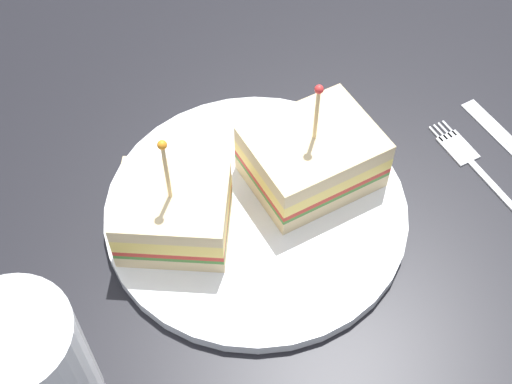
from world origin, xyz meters
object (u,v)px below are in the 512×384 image
sandwich_half_back (312,157)px  fork (468,158)px  drink_glass (30,371)px  plate (256,210)px  knife (511,144)px  sandwich_half_front (173,214)px

sandwich_half_back → fork: sandwich_half_back is taller
drink_glass → sandwich_half_back: bearing=-12.3°
plate → knife: plate is taller
sandwich_half_back → sandwich_half_front: bearing=149.9°
sandwich_half_back → knife: sandwich_half_back is taller
sandwich_half_front → drink_glass: size_ratio=1.03×
fork → knife: bearing=-35.0°
sandwich_half_back → fork: (9.91, -10.31, -3.43)cm
fork → plate: bearing=140.4°
sandwich_half_back → fork: 14.70cm
sandwich_half_back → plate: bearing=157.3°
drink_glass → fork: size_ratio=0.96×
sandwich_half_front → drink_glass: bearing=-178.5°
sandwich_half_back → drink_glass: sandwich_half_back is taller
sandwich_half_back → knife: 18.97cm
sandwich_half_front → fork: size_ratio=0.99×
sandwich_half_back → knife: bearing=-43.5°
knife → sandwich_half_back: bearing=136.5°
fork → knife: same height
drink_glass → knife: drink_glass is taller
fork → knife: size_ratio=0.88×
plate → drink_glass: 21.86cm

